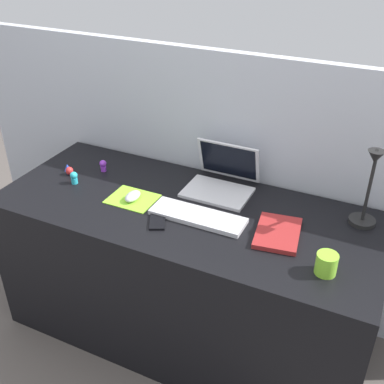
{
  "coord_description": "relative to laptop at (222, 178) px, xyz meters",
  "views": [
    {
      "loc": [
        0.77,
        -1.55,
        1.87
      ],
      "look_at": [
        0.03,
        0.0,
        0.83
      ],
      "focal_mm": 44.26,
      "sensor_mm": 36.0,
      "label": 1
    }
  ],
  "objects": [
    {
      "name": "ground_plane",
      "position": [
        -0.08,
        -0.23,
        -0.79
      ],
      "size": [
        6.0,
        6.0,
        0.0
      ],
      "primitive_type": "plane",
      "color": "#59514C"
    },
    {
      "name": "back_wall",
      "position": [
        -0.08,
        0.16,
        -0.13
      ],
      "size": [
        2.9,
        0.05,
        1.33
      ],
      "primitive_type": "cube",
      "color": "#B2B7C1",
      "rests_on": "ground_plane"
    },
    {
      "name": "desk",
      "position": [
        -0.08,
        -0.23,
        -0.42
      ],
      "size": [
        1.7,
        0.7,
        0.74
      ],
      "primitive_type": "cube",
      "color": "black",
      "rests_on": "ground_plane"
    },
    {
      "name": "laptop",
      "position": [
        0.0,
        0.0,
        0.0
      ],
      "size": [
        0.3,
        0.27,
        0.21
      ],
      "color": "silver",
      "rests_on": "desk"
    },
    {
      "name": "keyboard",
      "position": [
        0.0,
        -0.28,
        -0.04
      ],
      "size": [
        0.41,
        0.13,
        0.02
      ],
      "primitive_type": "cube",
      "color": "silver",
      "rests_on": "desk"
    },
    {
      "name": "mousepad",
      "position": [
        -0.33,
        -0.27,
        -0.05
      ],
      "size": [
        0.21,
        0.17,
        0.0
      ],
      "primitive_type": "cube",
      "color": "#8CDB33",
      "rests_on": "desk"
    },
    {
      "name": "mouse",
      "position": [
        -0.32,
        -0.27,
        -0.03
      ],
      "size": [
        0.06,
        0.1,
        0.03
      ],
      "primitive_type": "ellipsoid",
      "color": "silver",
      "rests_on": "mousepad"
    },
    {
      "name": "cell_phone",
      "position": [
        -0.14,
        -0.38,
        -0.05
      ],
      "size": [
        0.11,
        0.14,
        0.01
      ],
      "primitive_type": "cube",
      "rotation": [
        0.0,
        0.0,
        0.46
      ],
      "color": "black",
      "rests_on": "desk"
    },
    {
      "name": "desk_lamp",
      "position": [
        0.64,
        -0.04,
        0.12
      ],
      "size": [
        0.11,
        0.16,
        0.37
      ],
      "color": "black",
      "rests_on": "desk"
    },
    {
      "name": "notebook_pad",
      "position": [
        0.34,
        -0.25,
        -0.04
      ],
      "size": [
        0.2,
        0.26,
        0.02
      ],
      "primitive_type": "cube",
      "rotation": [
        0.0,
        0.0,
        0.15
      ],
      "color": "maroon",
      "rests_on": "desk"
    },
    {
      "name": "coffee_mug",
      "position": [
        0.57,
        -0.4,
        -0.01
      ],
      "size": [
        0.08,
        0.08,
        0.08
      ],
      "primitive_type": "cylinder",
      "color": "#8CDB33",
      "rests_on": "desk"
    },
    {
      "name": "toy_figurine_cyan",
      "position": [
        -0.65,
        -0.26,
        -0.02
      ],
      "size": [
        0.04,
        0.04,
        0.06
      ],
      "color": "#28B7CC",
      "rests_on": "desk"
    },
    {
      "name": "toy_figurine_blue",
      "position": [
        -0.76,
        -0.18,
        -0.04
      ],
      "size": [
        0.03,
        0.03,
        0.04
      ],
      "primitive_type": "cone",
      "color": "blue",
      "rests_on": "desk"
    },
    {
      "name": "toy_figurine_red",
      "position": [
        -0.73,
        -0.2,
        -0.03
      ],
      "size": [
        0.04,
        0.04,
        0.04
      ],
      "primitive_type": "ellipsoid",
      "color": "red",
      "rests_on": "desk"
    },
    {
      "name": "toy_figurine_purple",
      "position": [
        -0.6,
        -0.1,
        -0.02
      ],
      "size": [
        0.03,
        0.03,
        0.06
      ],
      "color": "purple",
      "rests_on": "desk"
    }
  ]
}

